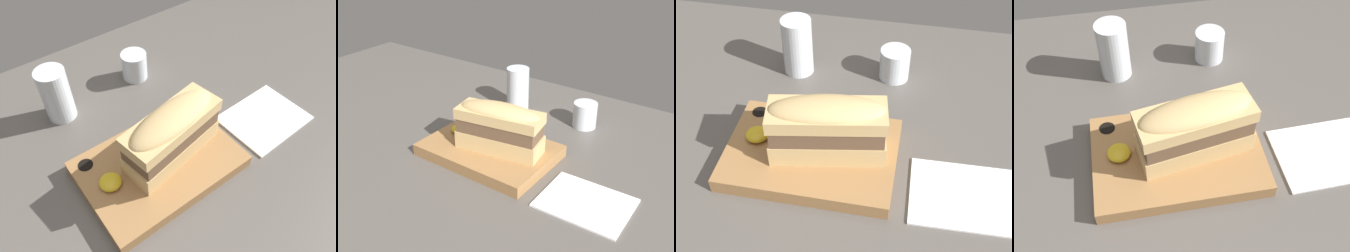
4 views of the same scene
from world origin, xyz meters
TOP-DOWN VIEW (x-y plane):
  - dining_table at (0.00, 0.00)cm, footprint 176.24×96.69cm
  - serving_board at (0.12, 1.79)cm, footprint 28.85×19.89cm
  - sandwich at (2.93, 1.70)cm, footprint 19.85×10.12cm
  - mustard_dollop at (-9.78, 2.56)cm, footprint 3.96×3.96cm
  - water_glass at (-8.64, 25.90)cm, footprint 6.14×6.14cm
  - wine_glass at (11.23, 27.33)cm, footprint 6.09×6.09cm
  - napkin at (25.79, -1.53)cm, footprint 17.56×13.91cm

SIDE VIEW (x-z plane):
  - dining_table at x=0.00cm, z-range 0.00..2.00cm
  - napkin at x=25.79cm, z-range 2.00..2.40cm
  - serving_board at x=0.12cm, z-range 1.97..4.71cm
  - wine_glass at x=11.23cm, z-range 1.68..8.24cm
  - mustard_dollop at x=-9.78cm, z-range 4.68..6.26cm
  - water_glass at x=-8.64cm, z-range 1.20..13.24cm
  - sandwich at x=2.93cm, z-range 5.10..16.21cm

